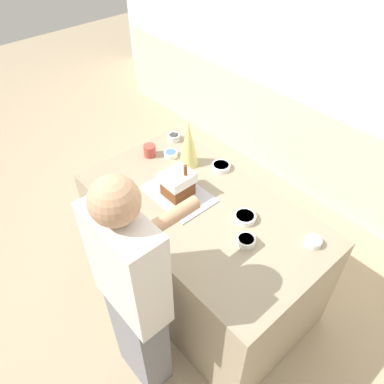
{
  "coord_description": "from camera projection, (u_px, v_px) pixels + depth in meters",
  "views": [
    {
      "loc": [
        1.24,
        -1.18,
        2.6
      ],
      "look_at": [
        -0.09,
        0.0,
        0.95
      ],
      "focal_mm": 35.0,
      "sensor_mm": 36.0,
      "label": 1
    }
  ],
  "objects": [
    {
      "name": "decorative_tree",
      "position": [
        189.0,
        143.0,
        2.62
      ],
      "size": [
        0.14,
        0.14,
        0.36
      ],
      "color": "#DBD675",
      "rests_on": "kitchen_island"
    },
    {
      "name": "baking_tray",
      "position": [
        178.0,
        194.0,
        2.49
      ],
      "size": [
        0.46,
        0.32,
        0.01
      ],
      "color": "#B2B2BC",
      "rests_on": "kitchen_island"
    },
    {
      "name": "kitchen_island",
      "position": [
        200.0,
        249.0,
        2.72
      ],
      "size": [
        1.65,
        0.94,
        0.89
      ],
      "color": "gray",
      "rests_on": "ground_plane"
    },
    {
      "name": "candy_bowl_center_rear",
      "position": [
        221.0,
        166.0,
        2.69
      ],
      "size": [
        0.14,
        0.14,
        0.04
      ],
      "color": "white",
      "rests_on": "kitchen_island"
    },
    {
      "name": "candy_bowl_near_tray_right",
      "position": [
        174.0,
        137.0,
        2.94
      ],
      "size": [
        0.1,
        0.1,
        0.05
      ],
      "color": "silver",
      "rests_on": "kitchen_island"
    },
    {
      "name": "mug",
      "position": [
        150.0,
        151.0,
        2.78
      ],
      "size": [
        0.09,
        0.09,
        0.09
      ],
      "color": "#B24238",
      "rests_on": "kitchen_island"
    },
    {
      "name": "candy_bowl_front_corner",
      "position": [
        171.0,
        154.0,
        2.79
      ],
      "size": [
        0.1,
        0.1,
        0.04
      ],
      "color": "white",
      "rests_on": "kitchen_island"
    },
    {
      "name": "candy_bowl_beside_tree",
      "position": [
        246.0,
        241.0,
        2.17
      ],
      "size": [
        0.11,
        0.11,
        0.04
      ],
      "color": "white",
      "rests_on": "kitchen_island"
    },
    {
      "name": "person",
      "position": [
        134.0,
        296.0,
        1.96
      ],
      "size": [
        0.44,
        0.55,
        1.67
      ],
      "color": "slate",
      "rests_on": "ground_plane"
    },
    {
      "name": "ground_plane",
      "position": [
        200.0,
        284.0,
        3.02
      ],
      "size": [
        12.0,
        12.0,
        0.0
      ],
      "primitive_type": "plane",
      "color": "tan"
    },
    {
      "name": "back_cabinet_block",
      "position": [
        341.0,
        149.0,
        3.61
      ],
      "size": [
        6.0,
        0.6,
        0.91
      ],
      "color": "beige",
      "rests_on": "ground_plane"
    },
    {
      "name": "candy_bowl_far_left",
      "position": [
        313.0,
        242.0,
        2.17
      ],
      "size": [
        0.09,
        0.09,
        0.04
      ],
      "color": "white",
      "rests_on": "kitchen_island"
    },
    {
      "name": "gingerbread_house",
      "position": [
        178.0,
        183.0,
        2.43
      ],
      "size": [
        0.18,
        0.19,
        0.25
      ],
      "color": "brown",
      "rests_on": "baking_tray"
    },
    {
      "name": "candy_bowl_far_right",
      "position": [
        245.0,
        217.0,
        2.31
      ],
      "size": [
        0.14,
        0.14,
        0.04
      ],
      "color": "white",
      "rests_on": "kitchen_island"
    }
  ]
}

